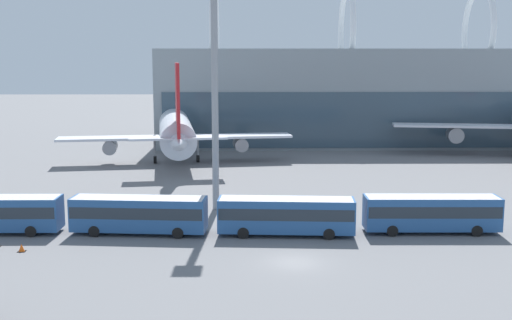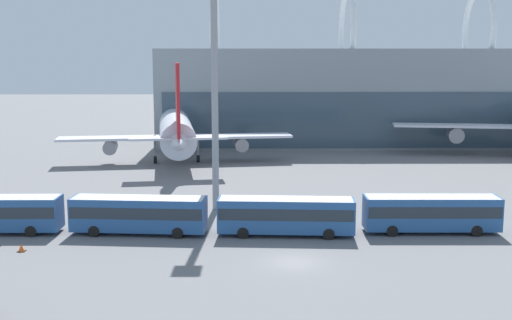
# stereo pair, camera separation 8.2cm
# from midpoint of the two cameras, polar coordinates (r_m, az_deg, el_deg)

# --- Properties ---
(ground_plane) EXTENTS (440.00, 440.00, 0.00)m
(ground_plane) POSITION_cam_midpoint_polar(r_m,az_deg,el_deg) (50.11, 3.44, -9.04)
(ground_plane) COLOR slate
(airliner_at_gate_near) EXTENTS (34.56, 33.36, 14.84)m
(airliner_at_gate_near) POSITION_cam_midpoint_polar(r_m,az_deg,el_deg) (96.34, -7.09, 2.61)
(airliner_at_gate_near) COLOR silver
(airliner_at_gate_near) RESTS_ON ground_plane
(shuttle_bus_1) EXTENTS (12.17, 3.66, 3.32)m
(shuttle_bus_1) POSITION_cam_midpoint_polar(r_m,az_deg,el_deg) (58.10, -10.34, -4.62)
(shuttle_bus_1) COLOR #285693
(shuttle_bus_1) RESTS_ON ground_plane
(shuttle_bus_2) EXTENTS (12.13, 3.40, 3.32)m
(shuttle_bus_2) POSITION_cam_midpoint_polar(r_m,az_deg,el_deg) (56.78, 2.72, -4.80)
(shuttle_bus_2) COLOR #285693
(shuttle_bus_2) RESTS_ON ground_plane
(shuttle_bus_3) EXTENTS (12.02, 2.86, 3.32)m
(shuttle_bus_3) POSITION_cam_midpoint_polar(r_m,az_deg,el_deg) (59.65, 15.36, -4.44)
(shuttle_bus_3) COLOR #285693
(shuttle_bus_3) RESTS_ON ground_plane
(floodlight_mast) EXTENTS (2.14, 2.14, 24.69)m
(floodlight_mast) POSITION_cam_midpoint_polar(r_m,az_deg,el_deg) (64.98, -3.67, 7.98)
(floodlight_mast) COLOR gray
(floodlight_mast) RESTS_ON ground_plane
(traffic_cone_1) EXTENTS (0.64, 0.64, 0.65)m
(traffic_cone_1) POSITION_cam_midpoint_polar(r_m,az_deg,el_deg) (55.86, -20.10, -7.33)
(traffic_cone_1) COLOR black
(traffic_cone_1) RESTS_ON ground_plane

